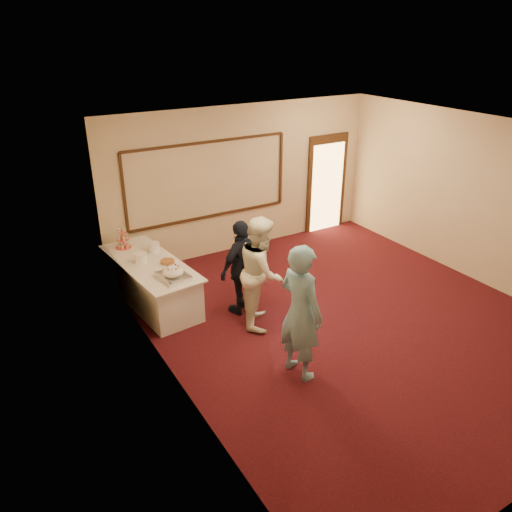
{
  "coord_description": "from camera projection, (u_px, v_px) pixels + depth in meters",
  "views": [
    {
      "loc": [
        -4.85,
        -5.21,
        4.4
      ],
      "look_at": [
        -1.3,
        0.79,
        1.15
      ],
      "focal_mm": 35.0,
      "sensor_mm": 36.0,
      "label": 1
    }
  ],
  "objects": [
    {
      "name": "camera_flash",
      "position": [
        263.0,
        246.0,
        7.86
      ],
      "size": [
        0.08,
        0.05,
        0.05
      ],
      "primitive_type": "cube",
      "rotation": [
        0.0,
        0.0,
        -0.15
      ],
      "color": "white",
      "rests_on": "guest"
    },
    {
      "name": "buffet_table",
      "position": [
        151.0,
        282.0,
        8.53
      ],
      "size": [
        1.13,
        2.39,
        0.77
      ],
      "color": "white",
      "rests_on": "floor"
    },
    {
      "name": "plate_stack_b",
      "position": [
        154.0,
        247.0,
        8.72
      ],
      "size": [
        0.2,
        0.2,
        0.17
      ],
      "color": "white",
      "rests_on": "buffet_table"
    },
    {
      "name": "plate_stack_a",
      "position": [
        141.0,
        258.0,
        8.31
      ],
      "size": [
        0.21,
        0.21,
        0.17
      ],
      "color": "white",
      "rests_on": "buffet_table"
    },
    {
      "name": "wall_molding",
      "position": [
        209.0,
        180.0,
        9.82
      ],
      "size": [
        3.45,
        0.04,
        1.55
      ],
      "color": "#33180F",
      "rests_on": "room_walls"
    },
    {
      "name": "guest",
      "position": [
        243.0,
        267.0,
        8.09
      ],
      "size": [
        1.02,
        0.66,
        1.62
      ],
      "primitive_type": "imported",
      "rotation": [
        0.0,
        0.0,
        3.44
      ],
      "color": "black",
      "rests_on": "floor"
    },
    {
      "name": "floor",
      "position": [
        349.0,
        320.0,
        8.16
      ],
      "size": [
        7.0,
        7.0,
        0.0
      ],
      "primitive_type": "plane",
      "color": "black",
      "rests_on": "ground"
    },
    {
      "name": "woman",
      "position": [
        262.0,
        272.0,
        7.76
      ],
      "size": [
        1.05,
        1.1,
        1.8
      ],
      "primitive_type": "imported",
      "rotation": [
        0.0,
        0.0,
        0.99
      ],
      "color": "white",
      "rests_on": "floor"
    },
    {
      "name": "pavlova_tray",
      "position": [
        173.0,
        274.0,
        7.79
      ],
      "size": [
        0.45,
        0.58,
        0.2
      ],
      "color": "#B6B8BD",
      "rests_on": "buffet_table"
    },
    {
      "name": "cupcake_stand",
      "position": [
        123.0,
        240.0,
        8.85
      ],
      "size": [
        0.27,
        0.27,
        0.4
      ],
      "color": "#F1534E",
      "rests_on": "buffet_table"
    },
    {
      "name": "doorway",
      "position": [
        326.0,
        184.0,
        11.39
      ],
      "size": [
        1.05,
        0.07,
        2.2
      ],
      "color": "#33180F",
      "rests_on": "floor"
    },
    {
      "name": "man",
      "position": [
        301.0,
        312.0,
        6.54
      ],
      "size": [
        0.57,
        0.77,
        1.93
      ],
      "primitive_type": "imported",
      "rotation": [
        0.0,
        0.0,
        1.74
      ],
      "color": "#7AAFCE",
      "rests_on": "floor"
    },
    {
      "name": "tart",
      "position": [
        168.0,
        262.0,
        8.31
      ],
      "size": [
        0.28,
        0.28,
        0.06
      ],
      "color": "white",
      "rests_on": "buffet_table"
    },
    {
      "name": "room_walls",
      "position": [
        360.0,
        202.0,
        7.3
      ],
      "size": [
        6.04,
        7.04,
        3.02
      ],
      "color": "beige",
      "rests_on": "floor"
    }
  ]
}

